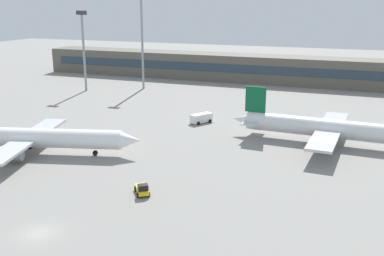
{
  "coord_description": "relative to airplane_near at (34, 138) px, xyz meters",
  "views": [
    {
      "loc": [
        34.43,
        -39.12,
        26.65
      ],
      "look_at": [
        4.37,
        40.0,
        3.0
      ],
      "focal_mm": 42.52,
      "sensor_mm": 36.0,
      "label": 1
    }
  ],
  "objects": [
    {
      "name": "airplane_mid",
      "position": [
        50.5,
        24.76,
        0.14
      ],
      "size": [
        41.24,
        28.74,
        10.19
      ],
      "color": "white",
      "rests_on": "ground_plane"
    },
    {
      "name": "service_van_white",
      "position": [
        20.92,
        31.11,
        -1.85
      ],
      "size": [
        4.37,
        5.49,
        2.08
      ],
      "color": "white",
      "rests_on": "ground_plane"
    },
    {
      "name": "floodlight_tower_east",
      "position": [
        -10.36,
        64.31,
        13.96
      ],
      "size": [
        3.2,
        0.8,
        29.7
      ],
      "color": "gray",
      "rests_on": "ground_plane"
    },
    {
      "name": "baggage_tug_yellow",
      "position": [
        26.44,
        -9.31,
        -2.17
      ],
      "size": [
        3.35,
        3.78,
        1.75
      ],
      "color": "yellow",
      "rests_on": "ground_plane"
    },
    {
      "name": "ground_plane",
      "position": [
        19.99,
        16.19,
        -2.97
      ],
      "size": [
        400.0,
        400.0,
        0.0
      ],
      "primitive_type": "plane",
      "color": "gray"
    },
    {
      "name": "terminal_building",
      "position": [
        19.99,
        89.54,
        1.54
      ],
      "size": [
        158.69,
        12.13,
        9.0
      ],
      "color": "#5B564C",
      "rests_on": "ground_plane"
    },
    {
      "name": "airplane_near",
      "position": [
        0.0,
        0.0,
        0.0
      ],
      "size": [
        38.62,
        27.45,
        9.73
      ],
      "color": "white",
      "rests_on": "ground_plane"
    },
    {
      "name": "floodlight_tower_west",
      "position": [
        -25.33,
        54.8,
        11.02
      ],
      "size": [
        3.2,
        0.8,
        24.0
      ],
      "color": "gray",
      "rests_on": "ground_plane"
    }
  ]
}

